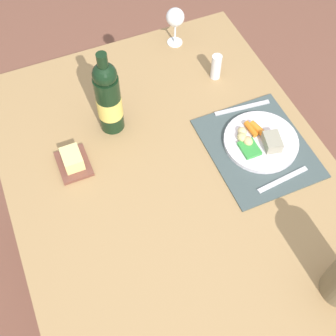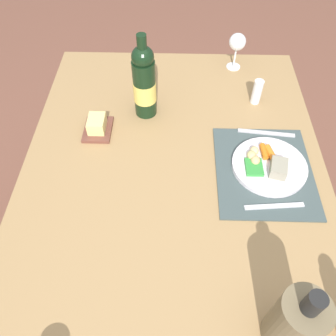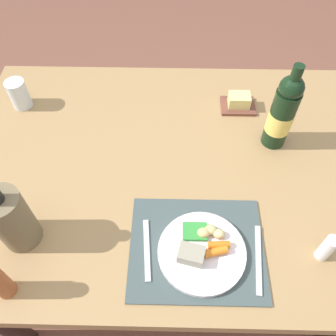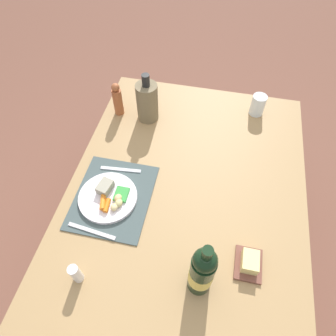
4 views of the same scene
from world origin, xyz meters
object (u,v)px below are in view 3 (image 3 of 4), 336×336
object	(u,v)px
knife	(258,259)
butter_dish	(239,103)
dinner_plate	(202,250)
water_tumbler	(19,95)
cooler_bottle	(11,219)
fork	(147,249)
wine_bottle	(282,113)
salt_shaker	(327,248)
dining_table	(175,180)

from	to	relation	value
knife	butter_dish	world-z (taller)	butter_dish
dinner_plate	water_tumbler	world-z (taller)	water_tumbler
cooler_bottle	water_tumbler	distance (m)	0.57
fork	wine_bottle	distance (m)	0.61
cooler_bottle	water_tumbler	xyz separation A→B (m)	(-0.15, 0.55, -0.06)
salt_shaker	butter_dish	xyz separation A→B (m)	(-0.18, 0.60, -0.03)
dining_table	fork	distance (m)	0.34
fork	dining_table	bearing A→B (deg)	70.21
fork	water_tumbler	xyz separation A→B (m)	(-0.51, 0.59, 0.04)
dining_table	butter_dish	xyz separation A→B (m)	(0.24, 0.28, 0.12)
wine_bottle	salt_shaker	size ratio (longest dim) A/B	3.23
dining_table	salt_shaker	world-z (taller)	salt_shaker
dinner_plate	butter_dish	distance (m)	0.62
cooler_bottle	water_tumbler	world-z (taller)	cooler_bottle
dinner_plate	salt_shaker	distance (m)	0.34
knife	cooler_bottle	xyz separation A→B (m)	(-0.68, 0.06, 0.10)
knife	cooler_bottle	distance (m)	0.69
cooler_bottle	salt_shaker	size ratio (longest dim) A/B	2.63
dining_table	wine_bottle	xyz separation A→B (m)	(0.34, 0.11, 0.24)
dinner_plate	fork	xyz separation A→B (m)	(-0.16, 0.00, -0.01)
knife	water_tumbler	distance (m)	1.03
dinner_plate	butter_dish	size ratio (longest dim) A/B	1.92
water_tumbler	wine_bottle	bearing A→B (deg)	-9.98
water_tumbler	salt_shaker	bearing A→B (deg)	-30.46
knife	wine_bottle	world-z (taller)	wine_bottle
dinner_plate	knife	xyz separation A→B (m)	(0.16, -0.02, -0.01)
dinner_plate	dining_table	bearing A→B (deg)	103.27
knife	cooler_bottle	size ratio (longest dim) A/B	0.77
wine_bottle	butter_dish	distance (m)	0.23
dinner_plate	salt_shaker	xyz separation A→B (m)	(0.34, -0.00, 0.03)
wine_bottle	dinner_plate	bearing A→B (deg)	-122.16
dinner_plate	butter_dish	world-z (taller)	same
wine_bottle	water_tumbler	bearing A→B (deg)	170.02
wine_bottle	salt_shaker	xyz separation A→B (m)	(0.07, -0.43, -0.09)
wine_bottle	salt_shaker	bearing A→B (deg)	-80.65
salt_shaker	knife	bearing A→B (deg)	-174.37
salt_shaker	dinner_plate	bearing A→B (deg)	179.98
fork	butter_dish	distance (m)	0.67
water_tumbler	butter_dish	distance (m)	0.83
dining_table	dinner_plate	bearing A→B (deg)	-76.73
butter_dish	wine_bottle	bearing A→B (deg)	-57.97
fork	butter_dish	size ratio (longest dim) A/B	1.43
fork	salt_shaker	xyz separation A→B (m)	(0.49, -0.00, 0.04)
dinner_plate	cooler_bottle	xyz separation A→B (m)	(-0.52, 0.04, 0.09)
wine_bottle	water_tumbler	distance (m)	0.96
dinner_plate	cooler_bottle	world-z (taller)	cooler_bottle
dining_table	wine_bottle	bearing A→B (deg)	18.07
cooler_bottle	dinner_plate	bearing A→B (deg)	-4.56
wine_bottle	salt_shaker	distance (m)	0.44
fork	knife	world-z (taller)	same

